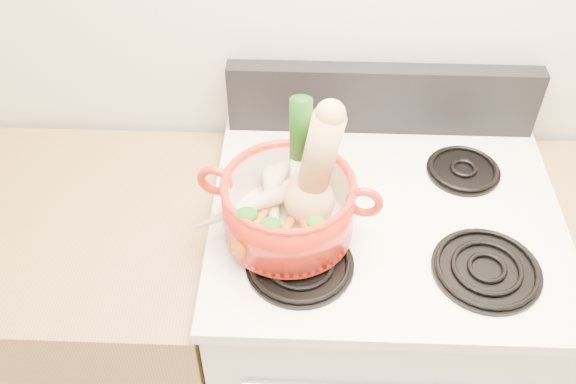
{
  "coord_description": "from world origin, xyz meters",
  "views": [
    {
      "loc": [
        -0.18,
        0.4,
        1.98
      ],
      "look_at": [
        -0.22,
        1.3,
        1.1
      ],
      "focal_mm": 40.0,
      "sensor_mm": 36.0,
      "label": 1
    }
  ],
  "objects_px": {
    "dutch_oven": "(288,207)",
    "leek": "(300,152)",
    "squash": "(310,168)",
    "stove_body": "(368,335)"
  },
  "relations": [
    {
      "from": "stove_body",
      "to": "dutch_oven",
      "type": "relative_size",
      "value": 3.38
    },
    {
      "from": "dutch_oven",
      "to": "squash",
      "type": "xyz_separation_m",
      "value": [
        0.04,
        0.01,
        0.1
      ]
    },
    {
      "from": "squash",
      "to": "leek",
      "type": "relative_size",
      "value": 0.95
    },
    {
      "from": "squash",
      "to": "leek",
      "type": "height_order",
      "value": "leek"
    },
    {
      "from": "dutch_oven",
      "to": "leek",
      "type": "xyz_separation_m",
      "value": [
        0.02,
        0.06,
        0.1
      ]
    },
    {
      "from": "stove_body",
      "to": "squash",
      "type": "bearing_deg",
      "value": -160.51
    },
    {
      "from": "leek",
      "to": "squash",
      "type": "bearing_deg",
      "value": -61.34
    },
    {
      "from": "squash",
      "to": "leek",
      "type": "distance_m",
      "value": 0.05
    },
    {
      "from": "dutch_oven",
      "to": "squash",
      "type": "height_order",
      "value": "squash"
    },
    {
      "from": "dutch_oven",
      "to": "squash",
      "type": "distance_m",
      "value": 0.11
    }
  ]
}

